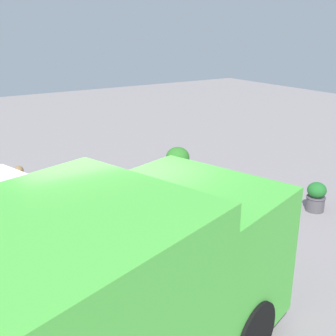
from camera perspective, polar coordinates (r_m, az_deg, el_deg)
The scene contains 5 objects.
ground_plane at distance 6.88m, azimuth -9.00°, elevation -15.26°, with size 40.00×40.00×0.00m, color gray.
food_truck at distance 4.31m, azimuth -13.17°, elevation -20.61°, with size 3.62×5.70×2.33m.
person_customer at distance 9.93m, azimuth -19.52°, elevation -2.80°, with size 0.79×0.51×0.90m.
planter_flowering_near at distance 10.95m, azimuth 1.34°, elevation 0.83°, with size 0.62×0.62×0.85m.
planter_flowering_far at distance 9.59m, azimuth 19.67°, elevation -3.70°, with size 0.42×0.42×0.66m.
Camera 1 is at (-5.28, 2.19, 3.83)m, focal length 44.38 mm.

